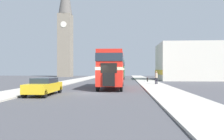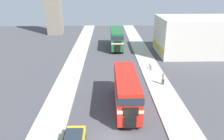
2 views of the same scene
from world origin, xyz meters
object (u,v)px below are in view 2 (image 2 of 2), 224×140
object	(u,v)px
double_decker_bus	(126,89)
bus_distant	(117,37)
bicycle_on_pavement	(150,67)
pedestrian_walking	(163,78)

from	to	relation	value
double_decker_bus	bus_distant	world-z (taller)	bus_distant
bus_distant	bicycle_on_pavement	xyz separation A→B (m)	(5.22, -13.49, -2.03)
double_decker_bus	pedestrian_walking	world-z (taller)	double_decker_bus
double_decker_bus	bicycle_on_pavement	bearing A→B (deg)	66.91
pedestrian_walking	double_decker_bus	bearing A→B (deg)	-134.51
bus_distant	pedestrian_walking	size ratio (longest dim) A/B	5.52
double_decker_bus	bus_distant	xyz separation A→B (m)	(-0.02, 25.70, 0.09)
bus_distant	bicycle_on_pavement	distance (m)	14.61
double_decker_bus	pedestrian_walking	xyz separation A→B (m)	(5.83, 5.93, -1.28)
bus_distant	double_decker_bus	bearing A→B (deg)	-89.97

